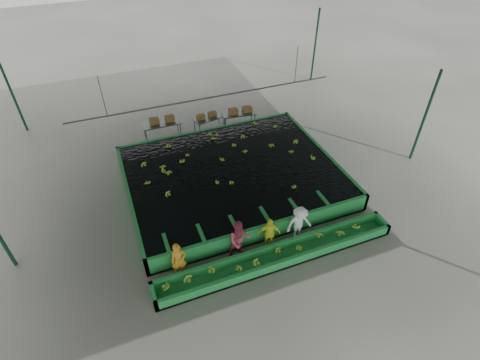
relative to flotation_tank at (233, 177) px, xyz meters
name	(u,v)px	position (x,y,z in m)	size (l,w,h in m)	color
ground	(244,203)	(0.00, -1.50, -0.45)	(80.00, 80.00, 0.00)	slate
shed_roof	(245,107)	(0.00, -1.50, 4.55)	(20.00, 22.00, 0.04)	gray
shed_posts	(244,160)	(0.00, -1.50, 2.05)	(20.00, 22.00, 5.00)	#123B22
flotation_tank	(233,177)	(0.00, 0.00, 0.00)	(10.00, 8.00, 0.90)	#218C3D
tank_water	(232,170)	(0.00, 0.00, 0.40)	(9.70, 7.70, 0.00)	black
sorting_trough	(278,256)	(0.00, -5.10, -0.20)	(10.00, 1.00, 0.50)	#218C3D
cableway_rail	(208,98)	(0.00, 3.50, 2.55)	(0.08, 0.08, 14.00)	#59605B
rail_hanger_left	(102,97)	(-5.00, 3.50, 3.55)	(0.04, 0.04, 2.00)	#59605B
rail_hanger_right	(296,65)	(5.00, 3.50, 3.55)	(0.04, 0.04, 2.00)	#59605B
worker_a	(179,260)	(-3.75, -4.30, 0.35)	(0.59, 0.38, 1.60)	orange
worker_b	(239,240)	(-1.33, -4.30, 0.47)	(0.90, 0.70, 1.85)	#AD3C53
worker_c	(269,233)	(-0.05, -4.30, 0.32)	(0.91, 0.38, 1.55)	#F2FF2E
worker_d	(299,223)	(1.31, -4.30, 0.39)	(1.08, 0.62, 1.67)	white
packing_table_left	(163,130)	(-2.28, 5.37, 0.04)	(2.16, 0.86, 0.98)	#59605B
packing_table_mid	(210,124)	(0.50, 5.19, -0.03)	(1.86, 0.74, 0.85)	#59605B
packing_table_right	(239,120)	(2.27, 4.95, 0.00)	(1.99, 0.80, 0.91)	#59605B
box_stack_left	(162,122)	(-2.21, 5.43, 0.53)	(1.42, 0.39, 0.31)	brown
box_stack_mid	(207,117)	(0.36, 5.24, 0.40)	(1.19, 0.33, 0.26)	brown
box_stack_right	(240,112)	(2.36, 4.97, 0.46)	(1.40, 0.39, 0.30)	brown
floating_bananas	(227,161)	(0.00, 0.80, 0.40)	(8.55, 5.83, 0.12)	#7AB52B
trough_bananas	(278,254)	(0.00, -5.10, -0.05)	(8.37, 0.56, 0.11)	#7AB52B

